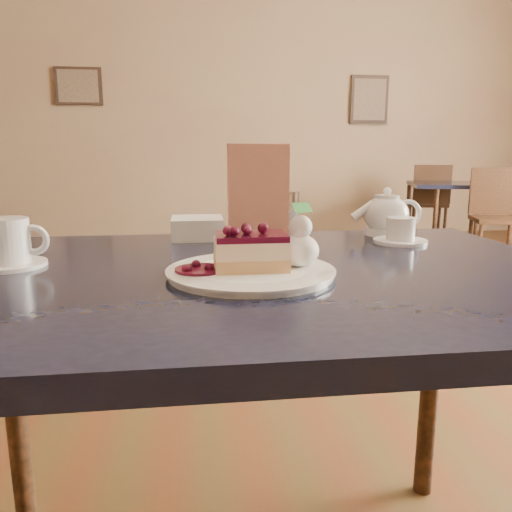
{
  "coord_description": "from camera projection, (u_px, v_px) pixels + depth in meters",
  "views": [
    {
      "loc": [
        -0.33,
        -0.92,
        1.0
      ],
      "look_at": [
        -0.22,
        -0.15,
        0.84
      ],
      "focal_mm": 35.0,
      "sensor_mm": 36.0,
      "label": 1
    }
  ],
  "objects": [
    {
      "name": "tea_set",
      "position": [
        388.0,
        219.0,
        1.27
      ],
      "size": [
        0.17,
        0.24,
        0.11
      ],
      "color": "white",
      "rests_on": "main_table"
    },
    {
      "name": "main_table",
      "position": [
        248.0,
        311.0,
        0.94
      ],
      "size": [
        1.27,
        0.85,
        0.79
      ],
      "rotation": [
        0.0,
        0.0,
        -0.0
      ],
      "color": "black",
      "rests_on": "ground"
    },
    {
      "name": "cheesecake_slice",
      "position": [
        251.0,
        252.0,
        0.87
      ],
      "size": [
        0.13,
        0.09,
        0.06
      ],
      "rotation": [
        0.0,
        0.0,
        -0.0
      ],
      "color": "#EAA36A",
      "rests_on": "dessert_plate"
    },
    {
      "name": "napkin_stack",
      "position": [
        197.0,
        228.0,
        1.25
      ],
      "size": [
        0.13,
        0.13,
        0.05
      ],
      "primitive_type": "cube",
      "rotation": [
        0.0,
        0.0,
        -0.0
      ],
      "color": "white",
      "rests_on": "main_table"
    },
    {
      "name": "coffee_set",
      "position": [
        8.0,
        245.0,
        0.94
      ],
      "size": [
        0.15,
        0.14,
        0.09
      ],
      "color": "white",
      "rests_on": "main_table"
    },
    {
      "name": "menu_card",
      "position": [
        258.0,
        193.0,
        1.21
      ],
      "size": [
        0.15,
        0.03,
        0.23
      ],
      "primitive_type": "cube",
      "rotation": [
        0.0,
        0.0,
        -0.0
      ],
      "color": "beige",
      "rests_on": "main_table"
    },
    {
      "name": "dessert_plate",
      "position": [
        251.0,
        272.0,
        0.87
      ],
      "size": [
        0.29,
        0.29,
        0.01
      ],
      "primitive_type": "cylinder",
      "color": "white",
      "rests_on": "main_table"
    },
    {
      "name": "berry_sauce",
      "position": [
        199.0,
        270.0,
        0.86
      ],
      "size": [
        0.08,
        0.08,
        0.01
      ],
      "primitive_type": "cylinder",
      "color": "#360B23",
      "rests_on": "dessert_plate"
    },
    {
      "name": "bg_table_far_right",
      "position": [
        455.0,
        246.0,
        5.07
      ],
      "size": [
        1.11,
        1.7,
        1.13
      ],
      "rotation": [
        0.0,
        0.0,
        -0.29
      ],
      "color": "black",
      "rests_on": "ground"
    },
    {
      "name": "whipped_cream",
      "position": [
        300.0,
        250.0,
        0.89
      ],
      "size": [
        0.07,
        0.07,
        0.06
      ],
      "color": "white",
      "rests_on": "dessert_plate"
    },
    {
      "name": "sugar_shaker",
      "position": [
        286.0,
        214.0,
        1.27
      ],
      "size": [
        0.06,
        0.06,
        0.12
      ],
      "color": "white",
      "rests_on": "main_table"
    }
  ]
}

